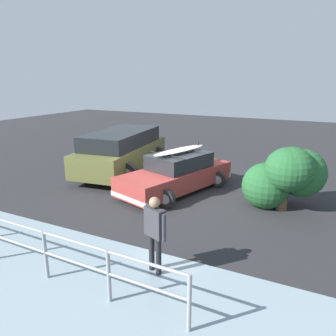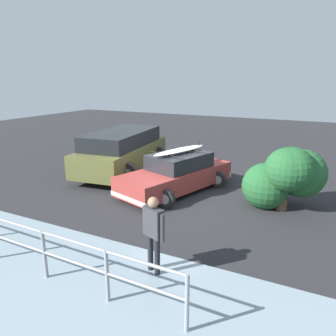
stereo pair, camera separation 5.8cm
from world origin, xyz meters
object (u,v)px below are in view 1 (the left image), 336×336
Objects in this scene: sedan_car at (177,173)px; bush_near_left at (286,175)px; person_bystander at (155,228)px; suv_car at (122,151)px.

sedan_car is 1.95× the size of bush_near_left.
sedan_car is 3.53m from bush_near_left.
bush_near_left is at bearing -111.60° from person_bystander.
person_bystander is (-1.69, 4.63, 0.35)m from sedan_car.
bush_near_left is (-3.50, 0.04, 0.41)m from sedan_car.
suv_car reaches higher than person_bystander.
suv_car is 6.49m from bush_near_left.
sedan_car is 2.87× the size of person_bystander.
person_bystander is at bearing 110.01° from sedan_car.
sedan_car is at bearing -0.61° from bush_near_left.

